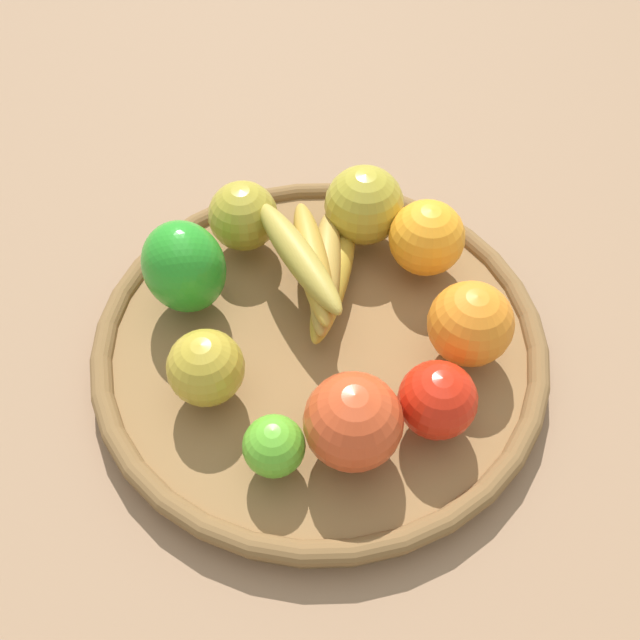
# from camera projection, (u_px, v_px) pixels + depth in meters

# --- Properties ---
(ground_plane) EXTENTS (2.40, 2.40, 0.00)m
(ground_plane) POSITION_uv_depth(u_px,v_px,m) (320.00, 354.00, 0.68)
(ground_plane) COLOR #8D6A4F
(ground_plane) RESTS_ON ground
(basket) EXTENTS (0.42, 0.42, 0.03)m
(basket) POSITION_uv_depth(u_px,v_px,m) (320.00, 343.00, 0.66)
(basket) COLOR olive
(basket) RESTS_ON ground_plane
(lime_0) EXTENTS (0.06, 0.06, 0.05)m
(lime_0) POSITION_uv_depth(u_px,v_px,m) (274.00, 446.00, 0.55)
(lime_0) COLOR #58AA29
(lime_0) RESTS_ON basket
(banana_bunch) EXTENTS (0.16, 0.11, 0.07)m
(banana_bunch) POSITION_uv_depth(u_px,v_px,m) (318.00, 267.00, 0.66)
(banana_bunch) COLOR #B18D2C
(banana_bunch) RESTS_ON basket
(orange_0) EXTENTS (0.10, 0.10, 0.07)m
(orange_0) POSITION_uv_depth(u_px,v_px,m) (427.00, 238.00, 0.67)
(orange_0) COLOR orange
(orange_0) RESTS_ON basket
(apple_4) EXTENTS (0.08, 0.08, 0.08)m
(apple_4) POSITION_uv_depth(u_px,v_px,m) (353.00, 422.00, 0.55)
(apple_4) COLOR #C84522
(apple_4) RESTS_ON basket
(orange_1) EXTENTS (0.09, 0.09, 0.07)m
(orange_1) POSITION_uv_depth(u_px,v_px,m) (470.00, 324.00, 0.61)
(orange_1) COLOR orange
(orange_1) RESTS_ON basket
(apple_2) EXTENTS (0.07, 0.07, 0.07)m
(apple_2) POSITION_uv_depth(u_px,v_px,m) (206.00, 368.00, 0.59)
(apple_2) COLOR #B1972D
(apple_2) RESTS_ON basket
(bell_pepper) EXTENTS (0.11, 0.11, 0.09)m
(bell_pepper) POSITION_uv_depth(u_px,v_px,m) (184.00, 267.00, 0.64)
(bell_pepper) COLOR #269124
(bell_pepper) RESTS_ON basket
(apple_1) EXTENTS (0.11, 0.11, 0.08)m
(apple_1) POSITION_uv_depth(u_px,v_px,m) (364.00, 205.00, 0.70)
(apple_1) COLOR #A8982D
(apple_1) RESTS_ON basket
(apple_0) EXTENTS (0.09, 0.09, 0.07)m
(apple_0) POSITION_uv_depth(u_px,v_px,m) (243.00, 216.00, 0.69)
(apple_0) COLOR #A5922C
(apple_0) RESTS_ON basket
(apple_3) EXTENTS (0.08, 0.08, 0.06)m
(apple_3) POSITION_uv_depth(u_px,v_px,m) (437.00, 400.00, 0.57)
(apple_3) COLOR red
(apple_3) RESTS_ON basket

